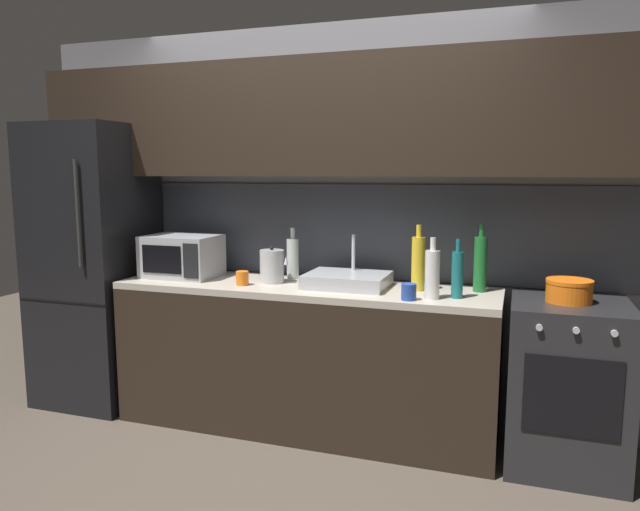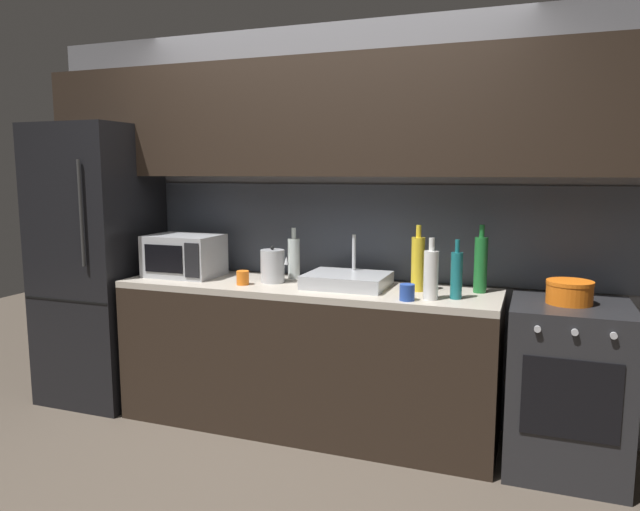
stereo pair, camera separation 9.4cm
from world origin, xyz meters
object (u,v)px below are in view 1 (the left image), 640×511
(wine_bottle_clear, at_px, (293,258))
(cooking_pot, at_px, (569,291))
(kettle, at_px, (272,266))
(refrigerator, at_px, (95,265))
(wine_bottle_yellow, at_px, (418,263))
(mug_blue, at_px, (409,292))
(wine_bottle_white, at_px, (432,274))
(microwave, at_px, (182,256))
(mug_orange, at_px, (242,278))
(wine_bottle_teal, at_px, (457,274))
(wine_bottle_green, at_px, (480,263))
(oven_range, at_px, (567,385))

(wine_bottle_clear, height_order, cooking_pot, wine_bottle_clear)
(kettle, xyz_separation_m, wine_bottle_clear, (0.07, 0.17, 0.03))
(refrigerator, distance_m, cooking_pot, 3.01)
(kettle, distance_m, wine_bottle_yellow, 0.89)
(wine_bottle_clear, relative_size, mug_blue, 3.69)
(kettle, distance_m, wine_bottle_white, 1.01)
(microwave, distance_m, mug_orange, 0.53)
(kettle, bearing_deg, microwave, 179.17)
(wine_bottle_teal, bearing_deg, wine_bottle_green, 64.32)
(oven_range, height_order, wine_bottle_green, wine_bottle_green)
(wine_bottle_yellow, xyz_separation_m, wine_bottle_white, (0.11, -0.20, -0.02))
(wine_bottle_yellow, xyz_separation_m, mug_orange, (-1.03, -0.18, -0.12))
(mug_orange, distance_m, mug_blue, 1.03)
(wine_bottle_white, distance_m, mug_blue, 0.16)
(wine_bottle_white, relative_size, wine_bottle_teal, 1.03)
(microwave, xyz_separation_m, cooking_pot, (2.33, -0.02, -0.07))
(kettle, xyz_separation_m, wine_bottle_teal, (1.13, -0.09, 0.03))
(refrigerator, relative_size, cooking_pot, 8.03)
(oven_range, height_order, wine_bottle_teal, wine_bottle_teal)
(mug_blue, bearing_deg, wine_bottle_teal, 29.45)
(wine_bottle_yellow, bearing_deg, oven_range, -3.94)
(oven_range, bearing_deg, wine_bottle_green, 163.98)
(oven_range, relative_size, wine_bottle_teal, 2.79)
(refrigerator, relative_size, wine_bottle_clear, 5.79)
(refrigerator, bearing_deg, cooking_pot, 0.00)
(wine_bottle_yellow, relative_size, wine_bottle_green, 0.98)
(wine_bottle_yellow, distance_m, mug_blue, 0.30)
(wine_bottle_green, relative_size, wine_bottle_teal, 1.20)
(kettle, relative_size, mug_orange, 2.66)
(wine_bottle_green, xyz_separation_m, wine_bottle_teal, (-0.11, -0.22, -0.03))
(mug_orange, distance_m, cooking_pot, 1.83)
(wine_bottle_green, bearing_deg, oven_range, -16.02)
(mug_orange, bearing_deg, kettle, 44.67)
(refrigerator, relative_size, microwave, 4.11)
(microwave, bearing_deg, wine_bottle_yellow, 1.37)
(cooking_pot, bearing_deg, wine_bottle_green, 163.61)
(wine_bottle_yellow, bearing_deg, wine_bottle_teal, -30.38)
(mug_orange, xyz_separation_m, cooking_pot, (1.83, 0.13, 0.02))
(oven_range, relative_size, wine_bottle_clear, 2.76)
(oven_range, bearing_deg, mug_blue, -165.31)
(wine_bottle_green, distance_m, mug_blue, 0.51)
(microwave, height_order, wine_bottle_yellow, wine_bottle_yellow)
(kettle, xyz_separation_m, cooking_pot, (1.69, -0.01, -0.04))
(wine_bottle_teal, bearing_deg, oven_range, 7.92)
(refrigerator, xyz_separation_m, wine_bottle_clear, (1.39, 0.18, 0.09))
(mug_blue, distance_m, cooking_pot, 0.83)
(mug_orange, relative_size, mug_blue, 0.97)
(mug_orange, height_order, cooking_pot, cooking_pot)
(kettle, distance_m, cooking_pot, 1.69)
(cooking_pot, bearing_deg, microwave, 179.55)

